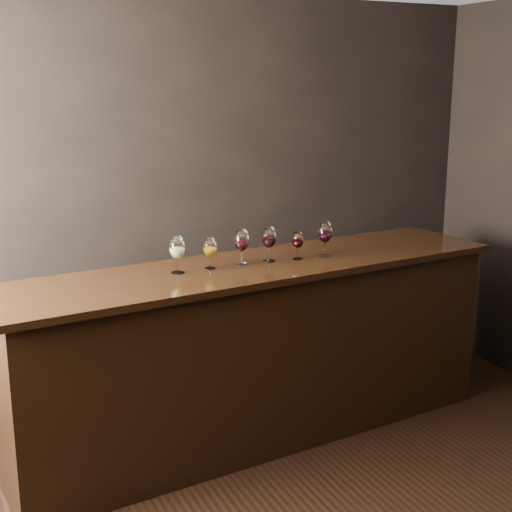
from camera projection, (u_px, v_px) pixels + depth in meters
name	position (u px, v px, depth m)	size (l,w,h in m)	color
room_shell	(270.00, 182.00, 2.91)	(5.02, 4.52, 2.81)	black
bar_counter	(257.00, 354.00, 4.46)	(3.11, 0.67, 1.09)	black
bar_top	(257.00, 267.00, 4.33)	(3.22, 0.75, 0.04)	black
back_bar_shelf	(94.00, 360.00, 4.78)	(2.16, 0.40, 0.78)	black
glass_white	(177.00, 249.00, 4.09)	(0.09, 0.09, 0.21)	white
glass_amber	(210.00, 248.00, 4.19)	(0.08, 0.08, 0.18)	white
glass_red_a	(241.00, 242.00, 4.27)	(0.09, 0.09, 0.21)	white
glass_red_b	(269.00, 239.00, 4.36)	(0.09, 0.09, 0.21)	white
glass_red_c	(298.00, 241.00, 4.42)	(0.07, 0.07, 0.17)	white
glass_red_d	(325.00, 233.00, 4.48)	(0.09, 0.09, 0.22)	white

